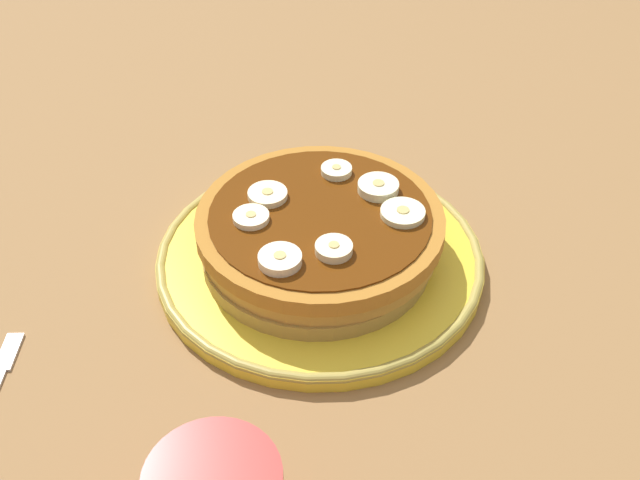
% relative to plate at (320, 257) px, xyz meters
% --- Properties ---
extents(ground_plane, '(1.40, 1.40, 0.03)m').
position_rel_plate_xyz_m(ground_plane, '(0.00, 0.00, -0.02)').
color(ground_plane, olive).
extents(plate, '(0.27, 0.27, 0.01)m').
position_rel_plate_xyz_m(plate, '(0.00, 0.00, 0.00)').
color(plate, yellow).
rests_on(plate, ground_plane).
extents(pancake_stack, '(0.20, 0.20, 0.04)m').
position_rel_plate_xyz_m(pancake_stack, '(0.00, -0.00, 0.03)').
color(pancake_stack, '#AB8940').
rests_on(pancake_stack, plate).
extents(banana_slice_0, '(0.03, 0.03, 0.01)m').
position_rel_plate_xyz_m(banana_slice_0, '(0.04, 0.03, 0.05)').
color(banana_slice_0, '#F7E9BA').
rests_on(banana_slice_0, pancake_stack).
extents(banana_slice_1, '(0.04, 0.04, 0.01)m').
position_rel_plate_xyz_m(banana_slice_1, '(-0.03, 0.06, 0.05)').
color(banana_slice_1, '#F5F4C0').
rests_on(banana_slice_1, pancake_stack).
extents(banana_slice_2, '(0.03, 0.03, 0.01)m').
position_rel_plate_xyz_m(banana_slice_2, '(0.03, -0.04, 0.05)').
color(banana_slice_2, '#FDECC1').
rests_on(banana_slice_2, pancake_stack).
extents(banana_slice_3, '(0.03, 0.03, 0.01)m').
position_rel_plate_xyz_m(banana_slice_3, '(-0.06, -0.01, 0.05)').
color(banana_slice_3, '#EEE8BA').
rests_on(banana_slice_3, pancake_stack).
extents(banana_slice_4, '(0.03, 0.03, 0.01)m').
position_rel_plate_xyz_m(banana_slice_4, '(-0.00, -0.05, 0.05)').
color(banana_slice_4, '#FDEBBB').
rests_on(banana_slice_4, pancake_stack).
extents(banana_slice_5, '(0.03, 0.03, 0.01)m').
position_rel_plate_xyz_m(banana_slice_5, '(-0.05, 0.03, 0.05)').
color(banana_slice_5, '#EFEBBF').
rests_on(banana_slice_5, pancake_stack).
extents(banana_slice_6, '(0.03, 0.03, 0.01)m').
position_rel_plate_xyz_m(banana_slice_6, '(0.07, -0.00, 0.05)').
color(banana_slice_6, '#FBEBC5').
rests_on(banana_slice_6, pancake_stack).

